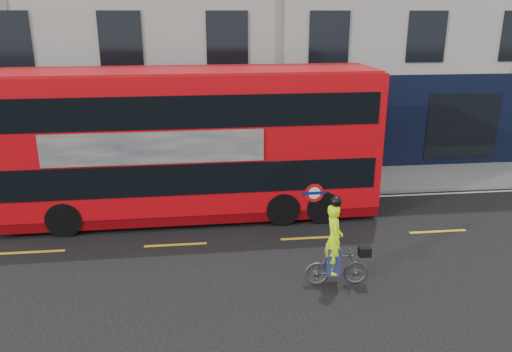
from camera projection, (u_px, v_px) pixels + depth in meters
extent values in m
plane|color=black|center=(323.00, 262.00, 13.50)|extent=(120.00, 120.00, 0.00)
cube|color=gray|center=(283.00, 182.00, 19.61)|extent=(60.00, 3.00, 0.12)
cube|color=slate|center=(290.00, 196.00, 18.19)|extent=(60.00, 0.12, 0.13)
cube|color=black|center=(277.00, 126.00, 20.40)|extent=(50.00, 0.08, 4.00)
cube|color=silver|center=(291.00, 200.00, 17.93)|extent=(58.00, 0.10, 0.01)
cube|color=red|center=(191.00, 138.00, 15.89)|extent=(11.82, 2.79, 4.23)
cube|color=#670407|center=(194.00, 205.00, 16.60)|extent=(11.82, 2.74, 0.32)
cube|color=black|center=(192.00, 167.00, 16.18)|extent=(11.34, 2.83, 0.96)
cube|color=black|center=(190.00, 104.00, 15.55)|extent=(11.34, 2.83, 0.96)
cube|color=#AB0B11|center=(188.00, 70.00, 15.22)|extent=(11.58, 2.68, 0.09)
cube|color=black|center=(368.00, 160.00, 16.89)|extent=(0.06, 2.41, 0.96)
cube|color=black|center=(372.00, 100.00, 16.26)|extent=(0.06, 2.41, 0.96)
cube|color=black|center=(1.00, 174.00, 15.48)|extent=(0.06, 2.41, 0.96)
cube|color=tan|center=(154.00, 148.00, 14.45)|extent=(6.43, 0.10, 0.96)
cylinder|color=red|center=(314.00, 193.00, 15.52)|extent=(0.60, 0.03, 0.60)
cylinder|color=white|center=(314.00, 193.00, 15.52)|extent=(0.39, 0.02, 0.39)
cube|color=#0C1459|center=(314.00, 193.00, 15.51)|extent=(0.75, 0.03, 0.10)
cylinder|color=black|center=(314.00, 194.00, 17.02)|extent=(1.10, 2.74, 1.07)
cylinder|color=black|center=(276.00, 195.00, 16.87)|extent=(1.10, 2.74, 1.07)
cylinder|color=black|center=(73.00, 204.00, 16.07)|extent=(1.10, 2.74, 1.07)
imported|color=#46494B|center=(337.00, 267.00, 12.22)|extent=(1.62, 0.55, 0.96)
imported|color=#BDF90A|center=(334.00, 239.00, 11.98)|extent=(0.46, 0.66, 1.75)
cube|color=black|center=(365.00, 252.00, 12.13)|extent=(0.31, 0.25, 0.23)
cube|color=navy|center=(333.00, 260.00, 12.16)|extent=(0.34, 0.41, 0.73)
sphere|color=black|center=(336.00, 202.00, 11.68)|extent=(0.27, 0.27, 0.27)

